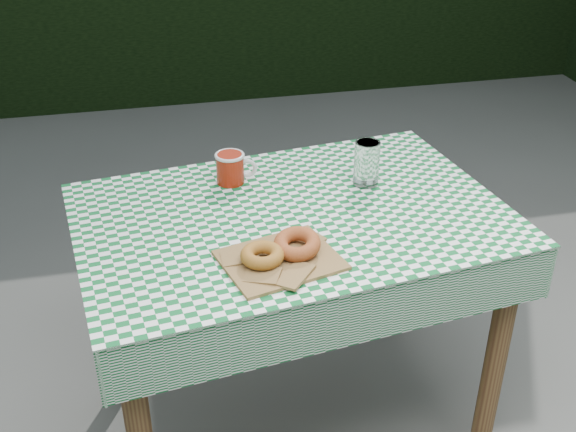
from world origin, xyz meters
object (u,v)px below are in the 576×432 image
at_px(table, 292,327).
at_px(paper_bag, 280,259).
at_px(drinking_glass, 367,163).
at_px(coffee_mug, 230,168).

xyz_separation_m(table, paper_bag, (-0.08, -0.22, 0.39)).
distance_m(paper_bag, drinking_glass, 0.47).
bearing_deg(table, paper_bag, -117.38).
xyz_separation_m(paper_bag, drinking_glass, (0.32, 0.34, 0.06)).
distance_m(coffee_mug, drinking_glass, 0.38).
bearing_deg(table, coffee_mug, 114.47).
xyz_separation_m(table, coffee_mug, (-0.13, 0.21, 0.43)).
distance_m(paper_bag, coffee_mug, 0.43).
relative_size(paper_bag, coffee_mug, 1.69).
bearing_deg(paper_bag, drinking_glass, 46.51).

